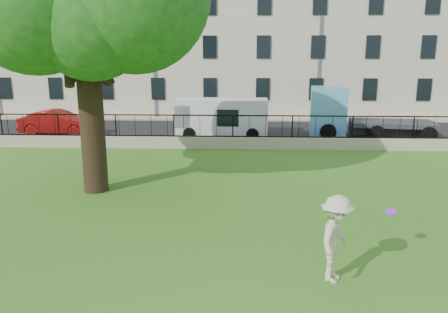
{
  "coord_description": "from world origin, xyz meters",
  "views": [
    {
      "loc": [
        0.52,
        -9.83,
        4.75
      ],
      "look_at": [
        -0.07,
        3.5,
        1.59
      ],
      "focal_mm": 35.0,
      "sensor_mm": 36.0,
      "label": 1
    }
  ],
  "objects_px": {
    "man": "(336,239)",
    "white_van": "(222,118)",
    "blue_truck": "(371,113)",
    "frisbee": "(391,212)",
    "red_sedan": "(58,123)"
  },
  "relations": [
    {
      "from": "frisbee",
      "to": "blue_truck",
      "type": "distance_m",
      "value": 15.93
    },
    {
      "from": "frisbee",
      "to": "red_sedan",
      "type": "xyz_separation_m",
      "value": [
        -14.46,
        15.46,
        -0.41
      ]
    },
    {
      "from": "red_sedan",
      "to": "white_van",
      "type": "bearing_deg",
      "value": -88.75
    },
    {
      "from": "man",
      "to": "white_van",
      "type": "xyz_separation_m",
      "value": [
        -3.2,
        16.41,
        0.15
      ]
    },
    {
      "from": "frisbee",
      "to": "red_sedan",
      "type": "distance_m",
      "value": 21.17
    },
    {
      "from": "red_sedan",
      "to": "frisbee",
      "type": "bearing_deg",
      "value": -134.43
    },
    {
      "from": "frisbee",
      "to": "red_sedan",
      "type": "bearing_deg",
      "value": 133.09
    },
    {
      "from": "man",
      "to": "white_van",
      "type": "height_order",
      "value": "white_van"
    },
    {
      "from": "red_sedan",
      "to": "blue_truck",
      "type": "distance_m",
      "value": 18.31
    },
    {
      "from": "frisbee",
      "to": "red_sedan",
      "type": "height_order",
      "value": "red_sedan"
    },
    {
      "from": "man",
      "to": "red_sedan",
      "type": "xyz_separation_m",
      "value": [
        -12.96,
        16.62,
        -0.21
      ]
    },
    {
      "from": "man",
      "to": "frisbee",
      "type": "height_order",
      "value": "man"
    },
    {
      "from": "blue_truck",
      "to": "man",
      "type": "bearing_deg",
      "value": -100.24
    },
    {
      "from": "white_van",
      "to": "blue_truck",
      "type": "xyz_separation_m",
      "value": [
        8.54,
        0.21,
        0.33
      ]
    },
    {
      "from": "man",
      "to": "frisbee",
      "type": "xyz_separation_m",
      "value": [
        1.5,
        1.16,
        0.2
      ]
    }
  ]
}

